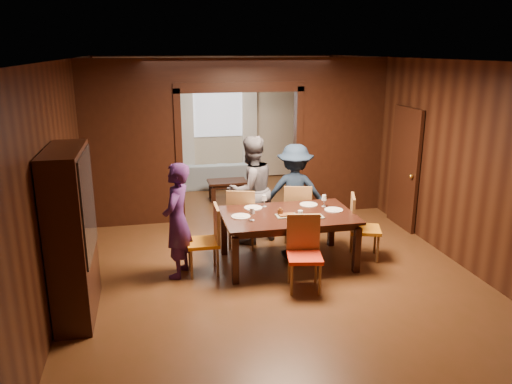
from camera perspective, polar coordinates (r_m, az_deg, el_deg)
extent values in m
plane|color=#533317|center=(7.96, 0.31, -6.43)|extent=(9.00, 9.00, 0.00)
cube|color=silver|center=(7.36, 0.34, 14.92)|extent=(5.50, 9.00, 0.02)
cube|color=black|center=(11.90, -4.42, 8.33)|extent=(5.50, 0.02, 2.90)
cube|color=black|center=(7.45, -20.83, 2.61)|extent=(0.02, 9.00, 2.90)
cube|color=black|center=(8.54, 18.70, 4.44)|extent=(0.02, 9.00, 2.90)
cube|color=black|center=(8.98, -14.06, 3.72)|extent=(1.65, 0.15, 2.40)
cube|color=black|center=(9.64, 9.51, 4.81)|extent=(1.65, 0.15, 2.40)
cube|color=black|center=(8.93, -1.95, 13.52)|extent=(5.50, 0.15, 0.50)
cube|color=beige|center=(11.87, -4.40, 8.31)|extent=(5.40, 0.04, 2.85)
imported|color=#3A1A4E|center=(6.87, -8.99, -3.25)|extent=(0.57, 0.68, 1.60)
imported|color=#515158|center=(7.97, -0.59, 0.23)|extent=(1.03, 0.93, 1.74)
imported|color=#162438|center=(8.19, 4.43, 0.02)|extent=(1.14, 0.84, 1.58)
imported|color=#97B2C6|center=(11.46, -4.62, 2.07)|extent=(1.93, 0.78, 0.56)
imported|color=black|center=(7.33, 4.31, -1.84)|extent=(0.34, 0.34, 0.08)
cube|color=black|center=(7.33, 3.63, -5.33)|extent=(1.89, 1.18, 0.76)
cube|color=black|center=(10.45, -3.30, 0.25)|extent=(0.80, 0.50, 0.40)
cube|color=black|center=(6.11, -20.31, -4.57)|extent=(0.40, 1.20, 2.00)
cube|color=black|center=(9.02, 16.61, 2.61)|extent=(0.06, 0.90, 2.10)
cube|color=silver|center=(11.81, -4.40, 9.49)|extent=(1.20, 0.03, 1.30)
cube|color=white|center=(11.75, -7.98, 7.14)|extent=(0.35, 0.06, 2.40)
cube|color=white|center=(11.95, -0.74, 7.44)|extent=(0.35, 0.06, 2.40)
cylinder|color=silver|center=(7.06, -1.75, -2.80)|extent=(0.27, 0.27, 0.01)
cylinder|color=white|center=(7.43, -0.32, -1.81)|extent=(0.27, 0.27, 0.01)
cylinder|color=white|center=(7.63, 6.04, -1.43)|extent=(0.27, 0.27, 0.01)
cylinder|color=white|center=(7.43, 8.87, -2.03)|extent=(0.27, 0.27, 0.01)
cylinder|color=silver|center=(6.87, 4.67, -3.38)|extent=(0.27, 0.27, 0.01)
cube|color=gray|center=(7.08, 3.52, -2.66)|extent=(0.30, 0.20, 0.04)
cube|color=gray|center=(7.07, 6.49, -2.76)|extent=(0.30, 0.20, 0.04)
cylinder|color=silver|center=(6.93, 5.08, -2.68)|extent=(0.07, 0.07, 0.14)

